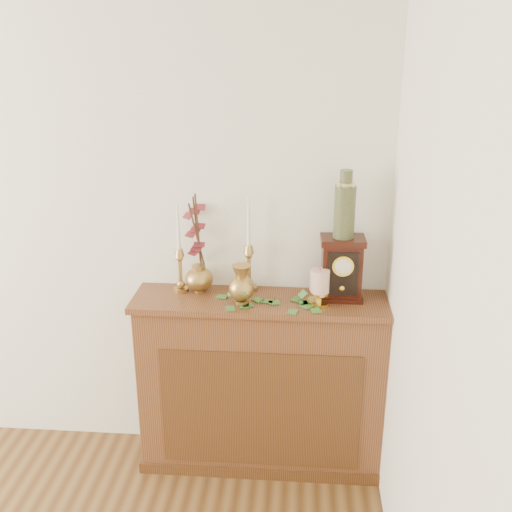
# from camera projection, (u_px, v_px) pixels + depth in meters

# --- Properties ---
(console_shelf) EXTENTS (1.24, 0.34, 0.93)m
(console_shelf) POSITION_uv_depth(u_px,v_px,m) (262.00, 388.00, 3.02)
(console_shelf) COLOR brown
(console_shelf) RESTS_ON ground
(candlestick_left) EXTENTS (0.07, 0.07, 0.45)m
(candlestick_left) POSITION_uv_depth(u_px,v_px,m) (180.00, 263.00, 2.88)
(candlestick_left) COLOR #AC8445
(candlestick_left) RESTS_ON console_shelf
(candlestick_center) EXTENTS (0.08, 0.08, 0.48)m
(candlestick_center) POSITION_uv_depth(u_px,v_px,m) (249.00, 260.00, 2.89)
(candlestick_center) COLOR #AC8445
(candlestick_center) RESTS_ON console_shelf
(bud_vase) EXTENTS (0.12, 0.12, 0.20)m
(bud_vase) POSITION_uv_depth(u_px,v_px,m) (242.00, 285.00, 2.76)
(bud_vase) COLOR #AC8445
(bud_vase) RESTS_ON console_shelf
(ginger_jar) EXTENTS (0.20, 0.22, 0.50)m
(ginger_jar) POSITION_uv_depth(u_px,v_px,m) (197.00, 245.00, 2.89)
(ginger_jar) COLOR #AC8445
(ginger_jar) RESTS_ON console_shelf
(pillar_candle_left) EXTENTS (0.09, 0.09, 0.18)m
(pillar_candle_left) POSITION_uv_depth(u_px,v_px,m) (318.00, 284.00, 2.78)
(pillar_candle_left) COLOR gold
(pillar_candle_left) RESTS_ON console_shelf
(pillar_candle_right) EXTENTS (0.10, 0.10, 0.18)m
(pillar_candle_right) POSITION_uv_depth(u_px,v_px,m) (320.00, 286.00, 2.75)
(pillar_candle_right) COLOR gold
(pillar_candle_right) RESTS_ON console_shelf
(ivy_garland) EXTENTS (0.45, 0.21, 0.08)m
(ivy_garland) POSITION_uv_depth(u_px,v_px,m) (281.00, 303.00, 2.78)
(ivy_garland) COLOR #3A742C
(ivy_garland) RESTS_ON console_shelf
(mantel_clock) EXTENTS (0.21, 0.15, 0.31)m
(mantel_clock) POSITION_uv_depth(u_px,v_px,m) (341.00, 269.00, 2.80)
(mantel_clock) COLOR #34130A
(mantel_clock) RESTS_ON console_shelf
(ceramic_vase) EXTENTS (0.10, 0.10, 0.31)m
(ceramic_vase) POSITION_uv_depth(u_px,v_px,m) (345.00, 208.00, 2.70)
(ceramic_vase) COLOR #1A352A
(ceramic_vase) RESTS_ON mantel_clock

